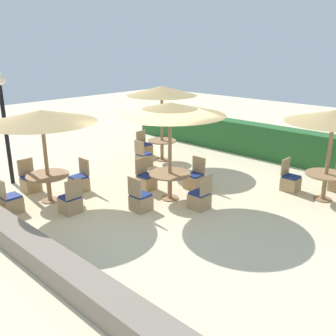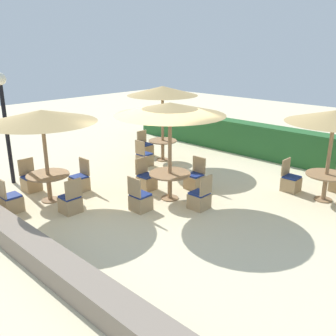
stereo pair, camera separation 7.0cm
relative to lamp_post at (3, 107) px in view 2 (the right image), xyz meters
name	(u,v)px [view 2 (the right image)]	position (x,y,z in m)	size (l,w,h in m)	color
ground_plane	(152,205)	(4.35, 1.77, -2.35)	(40.00, 40.00, 0.00)	beige
hedge_row	(269,142)	(4.35, 7.81, -1.74)	(13.00, 0.70, 1.22)	#28602D
stone_border	(28,246)	(4.35, -1.69, -2.13)	(10.00, 0.56, 0.45)	gray
lamp_post	(3,107)	(0.00, 0.00, 0.00)	(0.36, 0.36, 3.32)	black
parasol_front_left	(42,116)	(2.09, 0.07, -0.03)	(2.82, 2.82, 2.49)	#93704C
round_table_front_left	(48,179)	(2.09, 0.07, -1.74)	(1.14, 1.14, 0.76)	#93704C
patio_chair_front_left_west	(31,182)	(1.01, 0.08, -2.09)	(0.46, 0.46, 0.93)	tan
patio_chair_front_left_south	(11,202)	(2.03, -0.98, -2.09)	(0.46, 0.46, 0.93)	tan
patio_chair_front_left_north	(80,182)	(2.03, 1.07, -2.09)	(0.46, 0.46, 0.93)	tan
patio_chair_front_left_east	(71,203)	(3.17, 0.04, -2.09)	(0.46, 0.46, 0.93)	tan
parasol_center	(170,109)	(4.37, 2.42, 0.14)	(2.90, 2.90, 2.66)	#93704C
round_table_center	(170,178)	(4.37, 2.42, -1.75)	(1.13, 1.13, 0.75)	#93704C
patio_chair_center_north	(195,180)	(4.36, 3.50, -2.09)	(0.46, 0.46, 0.93)	tan
patio_chair_center_east	(200,199)	(5.38, 2.48, -2.09)	(0.46, 0.46, 0.93)	tan
patio_chair_center_west	(146,181)	(3.37, 2.47, -2.09)	(0.46, 0.46, 0.93)	tan
patio_chair_center_south	(140,201)	(4.34, 1.34, -2.09)	(0.46, 0.46, 0.93)	tan
parasol_back_right	(335,117)	(7.49, 5.26, -0.05)	(2.48, 2.48, 2.48)	#93704C
round_table_back_right	(326,180)	(7.49, 5.26, -1.76)	(1.08, 1.08, 0.75)	#93704C
patio_chair_back_right_west	(291,182)	(6.50, 5.29, -2.09)	(0.46, 0.46, 0.93)	tan
parasol_back_left	(162,91)	(1.67, 4.90, 0.17)	(2.49, 2.49, 2.70)	#93704C
round_table_back_left	(163,145)	(1.67, 4.90, -1.77)	(1.02, 1.02, 0.75)	#93704C
patio_chair_back_left_west	(145,148)	(0.70, 4.92, -2.09)	(0.46, 0.46, 0.93)	tan
patio_chair_back_left_south	(144,158)	(1.66, 3.98, -2.09)	(0.46, 0.46, 0.93)	tan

